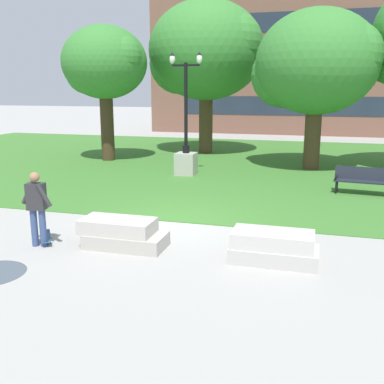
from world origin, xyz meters
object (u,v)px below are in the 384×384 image
object	(u,v)px
concrete_block_center	(122,234)
concrete_block_left	(273,247)
lamp_post_center	(186,151)
skateboard	(46,237)
park_bench_near_left	(362,179)
person_skateboarder	(37,205)

from	to	relation	value
concrete_block_center	concrete_block_left	size ratio (longest dim) A/B	1.07
concrete_block_center	lamp_post_center	world-z (taller)	lamp_post_center
skateboard	park_bench_near_left	world-z (taller)	park_bench_near_left
skateboard	park_bench_near_left	distance (m)	10.32
person_skateboarder	concrete_block_left	bearing A→B (deg)	5.33
concrete_block_left	skateboard	bearing A→B (deg)	-178.35
skateboard	lamp_post_center	world-z (taller)	lamp_post_center
concrete_block_left	skateboard	world-z (taller)	concrete_block_left
park_bench_near_left	skateboard	bearing A→B (deg)	-136.96
park_bench_near_left	person_skateboarder	bearing A→B (deg)	-135.42
concrete_block_center	skateboard	size ratio (longest dim) A/B	2.01
concrete_block_center	lamp_post_center	size ratio (longest dim) A/B	0.40
skateboard	lamp_post_center	size ratio (longest dim) A/B	0.20
concrete_block_center	park_bench_near_left	xyz separation A→B (m)	(5.64, 6.90, 0.23)
skateboard	park_bench_near_left	xyz separation A→B (m)	(7.53, 7.03, 0.45)
concrete_block_center	lamp_post_center	xyz separation A→B (m)	(-1.04, 8.64, 0.70)
person_skateboarder	park_bench_near_left	bearing A→B (deg)	44.58
person_skateboarder	skateboard	distance (m)	0.94
skateboard	lamp_post_center	distance (m)	8.87
person_skateboarder	park_bench_near_left	distance (m)	10.51
concrete_block_left	lamp_post_center	xyz separation A→B (m)	(-4.42, 8.63, 0.70)
park_bench_near_left	lamp_post_center	bearing A→B (deg)	165.38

